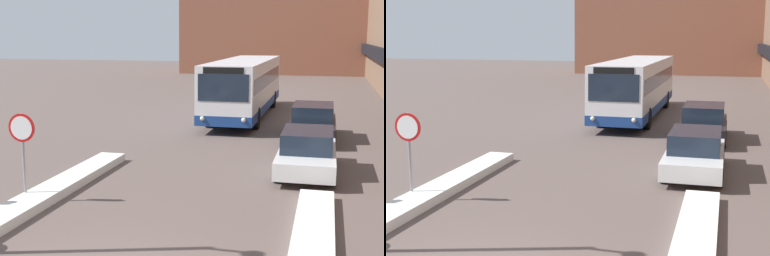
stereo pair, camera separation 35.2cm
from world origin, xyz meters
TOP-DOWN VIEW (x-y plane):
  - building_backdrop_far at (0.00, 55.77)m, footprint 26.00×8.00m
  - snow_bank_left at (-3.60, 3.22)m, footprint 0.90×12.68m
  - city_bus at (-0.64, 21.06)m, footprint 2.60×12.62m
  - parked_car_front at (3.20, 9.47)m, footprint 1.84×4.45m
  - parked_car_middle at (3.20, 15.31)m, footprint 1.93×4.71m
  - stop_sign at (-4.00, 4.44)m, footprint 0.76×0.08m

SIDE VIEW (x-z plane):
  - snow_bank_left at x=-3.60m, z-range 0.00..0.26m
  - parked_car_front at x=3.20m, z-range 0.00..1.40m
  - parked_car_middle at x=3.20m, z-range 0.00..1.51m
  - city_bus at x=-0.64m, z-range 0.14..3.23m
  - stop_sign at x=-4.00m, z-range 0.54..2.95m
  - building_backdrop_far at x=0.00m, z-range 0.00..16.54m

